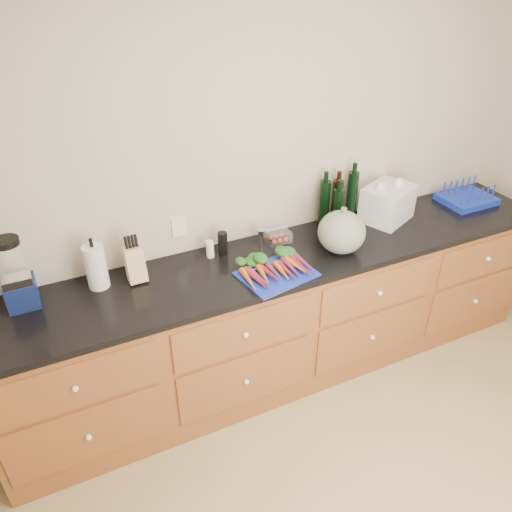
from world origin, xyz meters
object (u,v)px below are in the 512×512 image
carrots (274,267)px  tomato_box (278,236)px  cutting_board (276,274)px  squash (342,232)px  knife_block (135,264)px  paper_towel (96,267)px  blender_appliance (17,277)px  dish_rack (467,197)px

carrots → tomato_box: bearing=58.4°
cutting_board → squash: bearing=8.4°
carrots → squash: 0.48m
cutting_board → knife_block: bearing=157.4°
carrots → paper_towel: size_ratio=1.53×
squash → tomato_box: 0.40m
knife_block → cutting_board: bearing=-22.6°
blender_appliance → knife_block: blender_appliance is taller
knife_block → squash: bearing=-10.9°
paper_towel → dish_rack: paper_towel is taller
cutting_board → paper_towel: 0.99m
tomato_box → dish_rack: 1.49m
blender_appliance → squash: bearing=-8.0°
paper_towel → cutting_board: bearing=-19.1°
cutting_board → tomato_box: tomato_box is taller
paper_towel → tomato_box: size_ratio=1.74×
squash → blender_appliance: bearing=172.0°
paper_towel → tomato_box: paper_towel is taller
squash → cutting_board: bearing=-171.6°
paper_towel → carrots: bearing=-17.0°
paper_towel → dish_rack: size_ratio=0.70×
cutting_board → carrots: 0.05m
cutting_board → squash: (0.47, 0.07, 0.12)m
carrots → paper_towel: (-0.92, 0.28, 0.09)m
carrots → paper_towel: paper_towel is taller
carrots → paper_towel: 0.97m
blender_appliance → tomato_box: 1.49m
paper_towel → squash: bearing=-10.2°
dish_rack → squash: bearing=-171.9°
tomato_box → dish_rack: bearing=-3.5°
carrots → blender_appliance: (-1.31, 0.28, 0.14)m
squash → dish_rack: bearing=8.1°
cutting_board → carrots: carrots is taller
cutting_board → paper_towel: bearing=160.9°
paper_towel → knife_block: (0.20, -0.02, -0.03)m
carrots → dish_rack: size_ratio=1.07×
squash → paper_towel: size_ratio=1.13×
carrots → dish_rack: (1.66, 0.20, 0.00)m
cutting_board → dish_rack: bearing=8.2°
paper_towel → blender_appliance: bearing=-179.7°
blender_appliance → dish_rack: bearing=-1.5°
cutting_board → knife_block: size_ratio=2.04×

